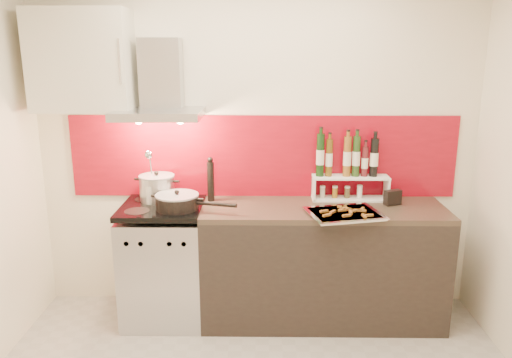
{
  "coord_description": "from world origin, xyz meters",
  "views": [
    {
      "loc": [
        0.04,
        -2.42,
        2.02
      ],
      "look_at": [
        0.0,
        0.95,
        1.15
      ],
      "focal_mm": 35.0,
      "sensor_mm": 36.0,
      "label": 1
    }
  ],
  "objects_px": {
    "range_stove": "(165,264)",
    "pepper_mill": "(211,180)",
    "baking_tray": "(344,213)",
    "counter": "(322,263)",
    "saute_pan": "(178,202)",
    "stock_pot": "(157,188)"
  },
  "relations": [
    {
      "from": "counter",
      "to": "saute_pan",
      "type": "distance_m",
      "value": 1.19
    },
    {
      "from": "counter",
      "to": "stock_pot",
      "type": "distance_m",
      "value": 1.38
    },
    {
      "from": "saute_pan",
      "to": "pepper_mill",
      "type": "xyz_separation_m",
      "value": [
        0.21,
        0.24,
        0.1
      ]
    },
    {
      "from": "stock_pot",
      "to": "baking_tray",
      "type": "relative_size",
      "value": 0.47
    },
    {
      "from": "pepper_mill",
      "to": "baking_tray",
      "type": "height_order",
      "value": "pepper_mill"
    },
    {
      "from": "saute_pan",
      "to": "baking_tray",
      "type": "relative_size",
      "value": 1.04
    },
    {
      "from": "counter",
      "to": "baking_tray",
      "type": "xyz_separation_m",
      "value": [
        0.12,
        -0.2,
        0.47
      ]
    },
    {
      "from": "baking_tray",
      "to": "counter",
      "type": "bearing_deg",
      "value": 121.18
    },
    {
      "from": "counter",
      "to": "baking_tray",
      "type": "distance_m",
      "value": 0.52
    },
    {
      "from": "saute_pan",
      "to": "baking_tray",
      "type": "bearing_deg",
      "value": -5.18
    },
    {
      "from": "stock_pot",
      "to": "pepper_mill",
      "type": "xyz_separation_m",
      "value": [
        0.41,
        0.02,
        0.06
      ]
    },
    {
      "from": "range_stove",
      "to": "baking_tray",
      "type": "relative_size",
      "value": 1.58
    },
    {
      "from": "saute_pan",
      "to": "counter",
      "type": "bearing_deg",
      "value": 4.92
    },
    {
      "from": "range_stove",
      "to": "pepper_mill",
      "type": "xyz_separation_m",
      "value": [
        0.35,
        0.15,
        0.62
      ]
    },
    {
      "from": "range_stove",
      "to": "counter",
      "type": "bearing_deg",
      "value": 0.23
    },
    {
      "from": "pepper_mill",
      "to": "baking_tray",
      "type": "relative_size",
      "value": 0.6
    },
    {
      "from": "stock_pot",
      "to": "range_stove",
      "type": "bearing_deg",
      "value": -65.98
    },
    {
      "from": "counter",
      "to": "baking_tray",
      "type": "height_order",
      "value": "baking_tray"
    },
    {
      "from": "counter",
      "to": "pepper_mill",
      "type": "bearing_deg",
      "value": 170.26
    },
    {
      "from": "saute_pan",
      "to": "baking_tray",
      "type": "distance_m",
      "value": 1.19
    },
    {
      "from": "range_stove",
      "to": "stock_pot",
      "type": "xyz_separation_m",
      "value": [
        -0.06,
        0.13,
        0.57
      ]
    },
    {
      "from": "stock_pot",
      "to": "pepper_mill",
      "type": "relative_size",
      "value": 0.79
    }
  ]
}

